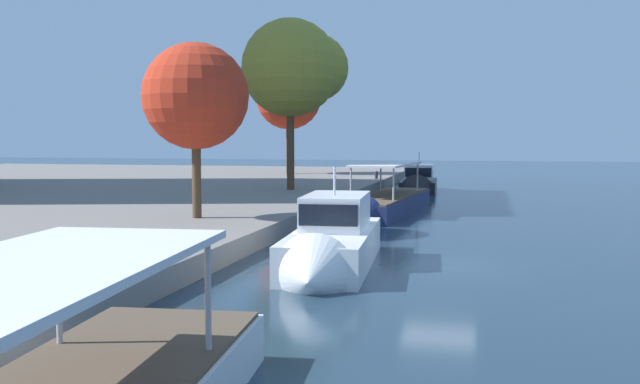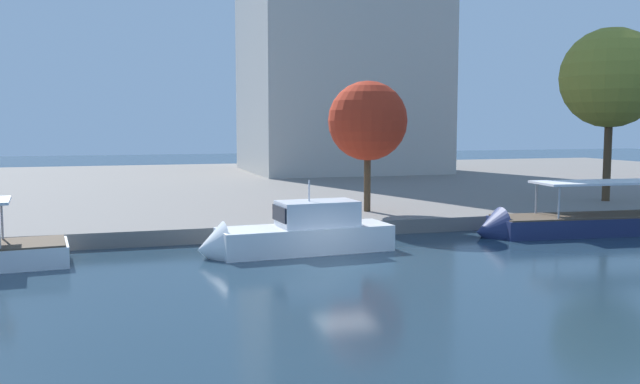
# 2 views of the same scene
# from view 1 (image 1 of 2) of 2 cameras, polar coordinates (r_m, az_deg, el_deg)

# --- Properties ---
(ground_plane) EXTENTS (220.00, 220.00, 0.00)m
(ground_plane) POSITION_cam_1_polar(r_m,az_deg,el_deg) (24.82, 9.51, -5.84)
(ground_plane) COLOR #1E3342
(motor_yacht_2) EXTENTS (9.33, 3.16, 4.19)m
(motor_yacht_2) POSITION_cam_1_polar(r_m,az_deg,el_deg) (23.88, 0.91, -4.45)
(motor_yacht_2) COLOR white
(motor_yacht_2) RESTS_ON ground_plane
(tour_boat_3) EXTENTS (14.04, 3.97, 3.89)m
(tour_boat_3) POSITION_cam_1_polar(r_m,az_deg,el_deg) (40.46, 5.00, -1.21)
(tour_boat_3) COLOR navy
(tour_boat_3) RESTS_ON ground_plane
(motor_yacht_4) EXTENTS (8.68, 3.13, 4.27)m
(motor_yacht_4) POSITION_cam_1_polar(r_m,az_deg,el_deg) (57.71, 7.86, 0.52)
(motor_yacht_4) COLOR black
(motor_yacht_4) RESTS_ON ground_plane
(mooring_bollard_0) EXTENTS (0.31, 0.31, 0.70)m
(mooring_bollard_0) POSITION_cam_1_polar(r_m,az_deg,el_deg) (61.68, 4.52, 1.40)
(mooring_bollard_0) COLOR #2D2D33
(mooring_bollard_0) RESTS_ON dock_promenade
(tree_0) EXTENTS (6.66, 7.14, 11.62)m
(tree_0) POSITION_cam_1_polar(r_m,az_deg,el_deg) (49.31, -1.93, 9.76)
(tree_0) COLOR #4C3823
(tree_0) RESTS_ON dock_promenade
(tree_1) EXTENTS (4.71, 4.71, 7.76)m
(tree_1) POSITION_cam_1_polar(r_m,az_deg,el_deg) (32.25, -10.09, 7.75)
(tree_1) COLOR #4C3823
(tree_1) RESTS_ON dock_promenade
(tree_2) EXTENTS (6.41, 6.41, 10.78)m
(tree_2) POSITION_cam_1_polar(r_m,az_deg,el_deg) (70.53, -2.47, 7.80)
(tree_2) COLOR #4C3823
(tree_2) RESTS_ON dock_promenade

